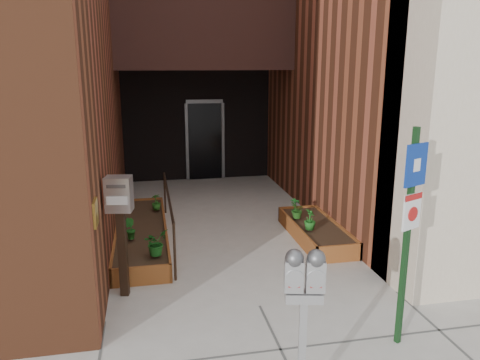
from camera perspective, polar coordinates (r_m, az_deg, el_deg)
ground at (r=6.47m, az=2.42°, el=-15.11°), size 80.00×80.00×0.00m
planter_left at (r=8.72m, az=-11.91°, el=-6.51°), size 0.90×3.60×0.30m
planter_right at (r=8.77m, az=9.22°, el=-6.26°), size 0.80×2.20×0.30m
handrail at (r=8.49m, az=-8.74°, el=-2.58°), size 0.04×3.34×0.90m
parking_meter at (r=4.25m, az=7.84°, el=-12.90°), size 0.37×0.20×1.60m
sign_post at (r=5.40m, az=20.01°, el=-4.14°), size 0.32×0.16×2.51m
payment_dropbox at (r=6.47m, az=-14.42°, el=-3.69°), size 0.38×0.31×1.70m
shrub_left_a at (r=7.29m, az=-10.24°, el=-7.52°), size 0.50×0.50×0.40m
shrub_left_b at (r=8.04m, az=-13.28°, el=-5.82°), size 0.27×0.27×0.34m
shrub_left_c at (r=9.49m, az=-10.18°, el=-2.64°), size 0.24×0.24×0.32m
shrub_left_d at (r=9.79m, az=-13.42°, el=-2.21°), size 0.25×0.25×0.35m
shrub_right_a at (r=8.34m, az=8.52°, el=-4.78°), size 0.27×0.27×0.37m
shrub_right_b at (r=9.02m, az=6.73°, el=-3.24°), size 0.28×0.28×0.37m
shrub_right_c at (r=8.89m, az=7.03°, el=-3.70°), size 0.35×0.35×0.31m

